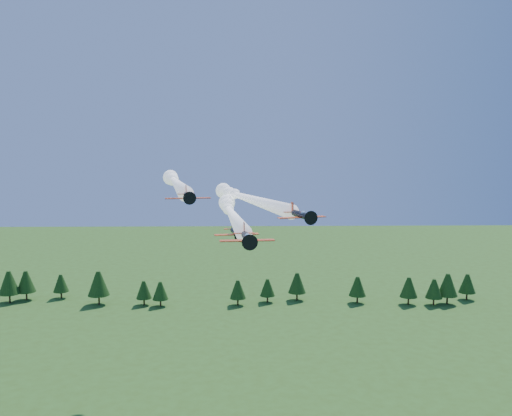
{
  "coord_description": "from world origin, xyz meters",
  "views": [
    {
      "loc": [
        0.65,
        -88.08,
        55.22
      ],
      "look_at": [
        2.64,
        0.0,
        45.52
      ],
      "focal_mm": 40.0,
      "sensor_mm": 36.0,
      "label": 1
    }
  ],
  "objects_px": {
    "plane_left": "(176,182)",
    "plane_right": "(246,198)",
    "plane_slot": "(236,232)",
    "plane_lead": "(231,213)"
  },
  "relations": [
    {
      "from": "plane_lead",
      "to": "plane_left",
      "type": "xyz_separation_m",
      "value": [
        -11.95,
        10.71,
        5.37
      ]
    },
    {
      "from": "plane_lead",
      "to": "plane_left",
      "type": "distance_m",
      "value": 16.92
    },
    {
      "from": "plane_right",
      "to": "plane_left",
      "type": "bearing_deg",
      "value": 158.85
    },
    {
      "from": "plane_lead",
      "to": "plane_right",
      "type": "xyz_separation_m",
      "value": [
        2.99,
        9.37,
        2.15
      ]
    },
    {
      "from": "plane_left",
      "to": "plane_right",
      "type": "xyz_separation_m",
      "value": [
        14.94,
        -1.34,
        -3.22
      ]
    },
    {
      "from": "plane_lead",
      "to": "plane_right",
      "type": "height_order",
      "value": "plane_right"
    },
    {
      "from": "plane_right",
      "to": "plane_slot",
      "type": "bearing_deg",
      "value": -110.48
    },
    {
      "from": "plane_left",
      "to": "plane_slot",
      "type": "bearing_deg",
      "value": -72.66
    },
    {
      "from": "plane_slot",
      "to": "plane_right",
      "type": "bearing_deg",
      "value": 74.38
    },
    {
      "from": "plane_slot",
      "to": "plane_lead",
      "type": "bearing_deg",
      "value": 83.17
    }
  ]
}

